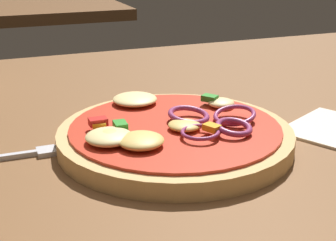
% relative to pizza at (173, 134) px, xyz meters
% --- Properties ---
extents(dining_table, '(1.14, 0.96, 0.03)m').
position_rel_pizza_xyz_m(dining_table, '(0.05, -0.02, -0.03)').
color(dining_table, brown).
rests_on(dining_table, ground).
extents(pizza, '(0.24, 0.24, 0.03)m').
position_rel_pizza_xyz_m(pizza, '(0.00, 0.00, 0.00)').
color(pizza, tan).
rests_on(pizza, dining_table).
extents(fork, '(0.19, 0.02, 0.01)m').
position_rel_pizza_xyz_m(fork, '(-0.16, 0.03, -0.01)').
color(fork, silver).
rests_on(fork, dining_table).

